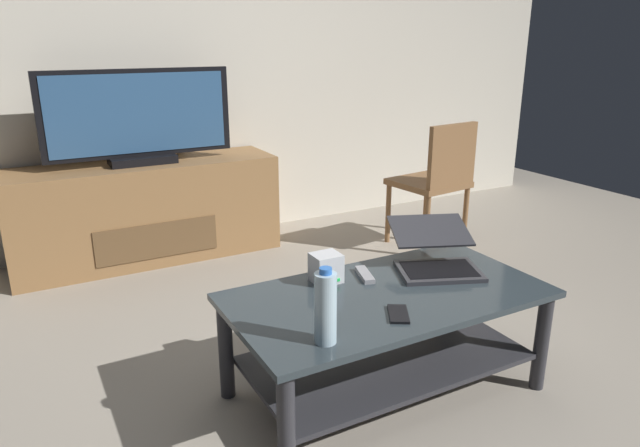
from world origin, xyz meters
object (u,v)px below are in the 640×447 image
object	(u,v)px
dining_chair	(437,178)
cell_phone	(398,314)
coffee_table	(386,324)
tv_remote	(365,275)
television	(139,119)
router_box	(326,268)
media_cabinet	(147,211)
water_bottle_near	(326,308)
laptop	(435,254)

from	to	relation	value
dining_chair	cell_phone	xyz separation A→B (m)	(-1.38, -1.45, -0.05)
cell_phone	dining_chair	bearing A→B (deg)	77.18
coffee_table	tv_remote	xyz separation A→B (m)	(0.00, 0.17, 0.15)
television	router_box	world-z (taller)	television
media_cabinet	coffee_table	bearing A→B (deg)	-76.25
tv_remote	router_box	bearing A→B (deg)	-175.90
television	dining_chair	world-z (taller)	television
coffee_table	cell_phone	bearing A→B (deg)	-113.65
television	tv_remote	bearing A→B (deg)	-74.71
television	water_bottle_near	xyz separation A→B (m)	(0.09, -2.23, -0.35)
coffee_table	router_box	distance (m)	0.33
media_cabinet	dining_chair	distance (m)	1.96
dining_chair	tv_remote	bearing A→B (deg)	-139.63
dining_chair	water_bottle_near	xyz separation A→B (m)	(-1.70, -1.50, 0.08)
dining_chair	cell_phone	distance (m)	2.00
media_cabinet	cell_phone	distance (m)	2.26
television	cell_phone	distance (m)	2.28
router_box	cell_phone	distance (m)	0.40
laptop	water_bottle_near	distance (m)	0.81
coffee_table	media_cabinet	size ratio (longest dim) A/B	0.75
television	router_box	distance (m)	1.88
router_box	water_bottle_near	world-z (taller)	water_bottle_near
laptop	water_bottle_near	size ratio (longest dim) A/B	1.91
laptop	router_box	bearing A→B (deg)	169.08
media_cabinet	television	distance (m)	0.61
router_box	cell_phone	world-z (taller)	router_box
coffee_table	laptop	size ratio (longest dim) A/B	2.50
coffee_table	water_bottle_near	size ratio (longest dim) A/B	4.77
laptop	dining_chair	bearing A→B (deg)	50.09
coffee_table	router_box	bearing A→B (deg)	127.30
coffee_table	laptop	distance (m)	0.40
dining_chair	laptop	xyz separation A→B (m)	(-0.97, -1.16, 0.01)
water_bottle_near	dining_chair	bearing A→B (deg)	41.26
coffee_table	dining_chair	size ratio (longest dim) A/B	1.44
media_cabinet	dining_chair	size ratio (longest dim) A/B	1.92
media_cabinet	router_box	distance (m)	1.86
router_box	cell_phone	size ratio (longest dim) A/B	0.86
television	tv_remote	distance (m)	1.96
coffee_table	cell_phone	size ratio (longest dim) A/B	9.04
dining_chair	coffee_table	bearing A→B (deg)	-135.54
laptop	water_bottle_near	bearing A→B (deg)	-155.37
router_box	laptop	bearing A→B (deg)	-10.92
coffee_table	tv_remote	world-z (taller)	tv_remote
cell_phone	tv_remote	xyz separation A→B (m)	(0.08, 0.35, 0.01)
media_cabinet	cell_phone	bearing A→B (deg)	-79.28
coffee_table	dining_chair	distance (m)	1.83
laptop	media_cabinet	bearing A→B (deg)	113.40
coffee_table	cell_phone	world-z (taller)	cell_phone
media_cabinet	tv_remote	size ratio (longest dim) A/B	10.59
water_bottle_near	cell_phone	xyz separation A→B (m)	(0.33, 0.04, -0.12)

